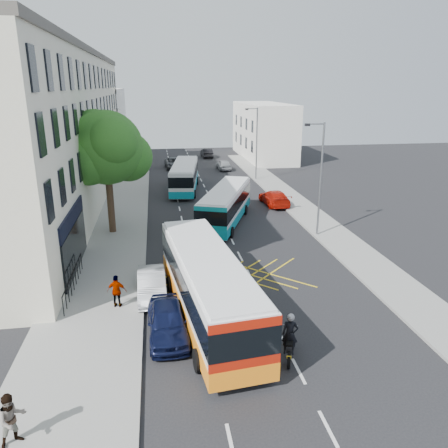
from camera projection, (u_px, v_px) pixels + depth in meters
name	position (u px, v px, depth m)	size (l,w,h in m)	color
ground	(278.00, 330.00, 19.69)	(120.00, 120.00, 0.00)	black
pavement_left	(113.00, 232.00, 32.53)	(5.00, 70.00, 0.15)	gray
pavement_right	(318.00, 222.00, 34.89)	(3.00, 70.00, 0.15)	gray
terrace_main	(53.00, 130.00, 38.62)	(8.30, 45.00, 13.50)	beige
terrace_far	(96.00, 122.00, 67.87)	(8.00, 20.00, 10.00)	silver
building_right	(263.00, 131.00, 65.27)	(6.00, 18.00, 8.00)	silver
street_tree	(106.00, 149.00, 30.61)	(6.30, 5.70, 8.80)	#382619
lamp_near	(320.00, 174.00, 30.49)	(1.45, 0.15, 8.00)	slate
lamp_far	(256.00, 140.00, 49.31)	(1.45, 0.15, 8.00)	slate
railings	(73.00, 280.00, 23.03)	(0.08, 5.60, 1.14)	black
bus_near	(208.00, 286.00, 20.17)	(3.89, 11.59, 3.20)	silver
bus_mid	(226.00, 205.00, 34.48)	(5.79, 10.21, 2.82)	silver
bus_far	(185.00, 176.00, 45.35)	(3.72, 10.39, 2.86)	silver
motorbike	(290.00, 337.00, 17.51)	(0.87, 2.13, 1.95)	black
parked_car_blue	(168.00, 321.00, 19.02)	(1.72, 4.28, 1.46)	black
parked_car_silver	(152.00, 284.00, 22.65)	(1.42, 4.08, 1.34)	#ADB0B5
red_hatchback	(274.00, 198.00, 40.01)	(1.91, 4.71, 1.37)	#B51507
distant_car_grey	(174.00, 163.00, 57.70)	(2.28, 4.95, 1.38)	#3E4145
distant_car_silver	(224.00, 165.00, 56.73)	(1.55, 3.85, 1.31)	#919598
distant_car_dark	(207.00, 153.00, 66.55)	(1.45, 4.17, 1.37)	black
pedestrian_near	(12.00, 420.00, 13.02)	(0.85, 0.66, 1.75)	gray
pedestrian_far	(117.00, 291.00, 21.23)	(0.97, 0.40, 1.65)	gray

